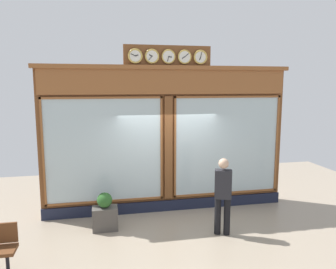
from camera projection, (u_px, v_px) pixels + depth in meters
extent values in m
plane|color=gray|center=(200.00, 268.00, 5.81)|extent=(14.00, 14.00, 0.00)
cube|color=brown|center=(167.00, 141.00, 8.40)|extent=(6.24, 0.30, 3.60)
cube|color=#191E33|center=(168.00, 205.00, 8.48)|extent=(6.24, 0.08, 0.28)
cube|color=brown|center=(168.00, 82.00, 7.99)|extent=(6.11, 0.08, 0.60)
cube|color=brown|center=(168.00, 67.00, 7.96)|extent=(6.36, 0.20, 0.10)
cube|color=silver|center=(227.00, 146.00, 8.58)|extent=(2.77, 0.02, 2.51)
cube|color=brown|center=(229.00, 97.00, 8.37)|extent=(2.87, 0.04, 0.05)
cube|color=brown|center=(226.00, 193.00, 8.75)|extent=(2.87, 0.04, 0.05)
cube|color=brown|center=(277.00, 144.00, 8.84)|extent=(0.05, 0.04, 2.61)
cube|color=brown|center=(175.00, 148.00, 8.28)|extent=(0.05, 0.04, 2.61)
cube|color=silver|center=(104.00, 150.00, 7.95)|extent=(2.77, 0.02, 2.51)
cube|color=brown|center=(103.00, 98.00, 7.74)|extent=(2.87, 0.04, 0.05)
cube|color=brown|center=(106.00, 201.00, 8.12)|extent=(2.87, 0.04, 0.05)
cube|color=brown|center=(43.00, 153.00, 7.64)|extent=(0.05, 0.04, 2.61)
cube|color=brown|center=(161.00, 148.00, 8.21)|extent=(0.05, 0.04, 2.61)
cube|color=brown|center=(168.00, 148.00, 8.25)|extent=(0.20, 0.10, 2.61)
cube|color=brown|center=(168.00, 57.00, 7.96)|extent=(2.16, 0.06, 0.55)
cylinder|color=white|center=(200.00, 57.00, 8.05)|extent=(0.28, 0.02, 0.28)
torus|color=gold|center=(201.00, 57.00, 8.04)|extent=(0.35, 0.04, 0.35)
cube|color=black|center=(200.00, 59.00, 8.03)|extent=(0.05, 0.01, 0.08)
cube|color=black|center=(201.00, 55.00, 8.02)|extent=(0.04, 0.01, 0.12)
sphere|color=black|center=(201.00, 57.00, 8.03)|extent=(0.02, 0.02, 0.02)
cylinder|color=white|center=(185.00, 57.00, 7.96)|extent=(0.28, 0.02, 0.28)
torus|color=gold|center=(185.00, 57.00, 7.96)|extent=(0.34, 0.03, 0.34)
cube|color=black|center=(184.00, 58.00, 7.95)|extent=(0.08, 0.01, 0.06)
cube|color=black|center=(187.00, 55.00, 7.95)|extent=(0.10, 0.01, 0.08)
sphere|color=black|center=(185.00, 57.00, 7.95)|extent=(0.02, 0.02, 0.02)
cylinder|color=white|center=(169.00, 57.00, 7.88)|extent=(0.28, 0.02, 0.28)
torus|color=gold|center=(169.00, 57.00, 7.88)|extent=(0.34, 0.03, 0.34)
cube|color=black|center=(170.00, 57.00, 7.88)|extent=(0.08, 0.01, 0.03)
cube|color=black|center=(168.00, 59.00, 7.88)|extent=(0.04, 0.01, 0.12)
sphere|color=black|center=(169.00, 56.00, 7.87)|extent=(0.02, 0.02, 0.02)
cylinder|color=white|center=(152.00, 56.00, 7.80)|extent=(0.28, 0.02, 0.28)
torus|color=gold|center=(152.00, 56.00, 7.80)|extent=(0.35, 0.04, 0.35)
cube|color=black|center=(151.00, 55.00, 7.78)|extent=(0.08, 0.01, 0.05)
cube|color=black|center=(150.00, 58.00, 7.79)|extent=(0.09, 0.01, 0.10)
sphere|color=black|center=(152.00, 56.00, 7.79)|extent=(0.02, 0.02, 0.02)
cylinder|color=white|center=(135.00, 56.00, 7.72)|extent=(0.28, 0.02, 0.28)
torus|color=gold|center=(135.00, 56.00, 7.72)|extent=(0.35, 0.04, 0.35)
cube|color=black|center=(137.00, 55.00, 7.71)|extent=(0.08, 0.01, 0.04)
cube|color=black|center=(133.00, 55.00, 7.69)|extent=(0.11, 0.01, 0.06)
sphere|color=black|center=(135.00, 56.00, 7.71)|extent=(0.02, 0.02, 0.02)
cylinder|color=black|center=(218.00, 216.00, 7.11)|extent=(0.14, 0.14, 0.82)
cylinder|color=black|center=(227.00, 216.00, 7.08)|extent=(0.14, 0.14, 0.82)
cube|color=#232328|center=(223.00, 184.00, 6.99)|extent=(0.41, 0.33, 0.62)
sphere|color=tan|center=(224.00, 164.00, 6.93)|extent=(0.22, 0.22, 0.22)
cube|color=#4C4742|center=(105.00, 218.00, 7.35)|extent=(0.56, 0.36, 0.52)
sphere|color=#285623|center=(105.00, 200.00, 7.28)|extent=(0.34, 0.34, 0.34)
cylinder|color=black|center=(8.00, 263.00, 5.58)|extent=(0.06, 0.06, 0.45)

